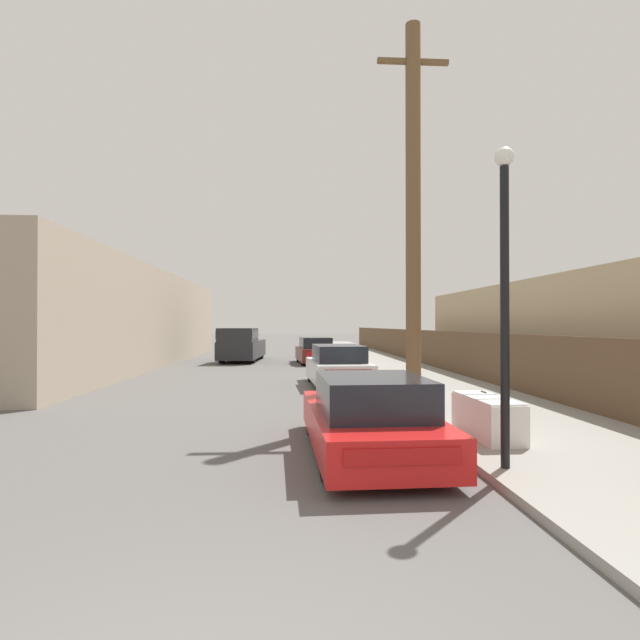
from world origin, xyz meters
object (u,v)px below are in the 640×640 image
Objects in this scene: pickup_truck at (241,345)px; street_lamp at (505,280)px; discarded_fridge at (487,417)px; parked_sports_car_red at (369,418)px; utility_pole at (413,210)px; pedestrian at (413,352)px; car_parked_mid at (338,367)px; car_parked_far at (315,351)px.

street_lamp is (5.59, -21.31, 1.73)m from pickup_truck.
discarded_fridge is 0.31× the size of pickup_truck.
parked_sports_car_red is at bearing -166.37° from discarded_fridge.
utility_pole is 8.25m from pedestrian.
pickup_truck is at bearing 110.21° from utility_pole.
pickup_truck is (-3.93, 20.08, 0.35)m from parked_sports_car_red.
car_parked_mid is at bearing 100.48° from discarded_fridge.
car_parked_far is at bearing 96.98° from utility_pole.
utility_pole reaches higher than pickup_truck.
car_parked_far is at bearing 94.73° from discarded_fridge.
street_lamp is (1.66, -1.24, 2.08)m from parked_sports_car_red.
car_parked_mid is at bearing 97.34° from street_lamp.
utility_pole reaches higher than pedestrian.
utility_pole is 6.09m from street_lamp.
pickup_truck is 0.60× the size of utility_pole.
utility_pole reaches higher than car_parked_mid.
street_lamp reaches higher than car_parked_mid.
pickup_truck is at bearing 154.81° from car_parked_far.
utility_pole is at bearing -87.17° from car_parked_far.
discarded_fridge is 0.40× the size of car_parked_mid.
street_lamp is (-0.17, -5.65, -2.26)m from utility_pole.
pedestrian is (1.91, 12.70, -1.67)m from street_lamp.
utility_pole is at bearing 88.28° from street_lamp.
street_lamp is at bearing -106.83° from discarded_fridge.
car_parked_far is 14.84m from utility_pole.
parked_sports_car_red is at bearing -95.32° from car_parked_mid.
utility_pole is at bearing 114.14° from pickup_truck.
pedestrian is at bearing -68.01° from car_parked_far.
street_lamp is (1.29, -10.04, 2.01)m from car_parked_mid.
pedestrian is (1.41, 10.87, 0.53)m from discarded_fridge.
street_lamp is at bearing 108.64° from pickup_truck.
street_lamp reaches higher than pedestrian.
street_lamp reaches higher than pickup_truck.
pedestrian is (1.74, 7.05, -3.93)m from utility_pole.
pickup_truck is 3.34× the size of pedestrian.
street_lamp is (1.56, -19.76, 2.02)m from car_parked_far.
utility_pole reaches higher than discarded_fridge.
car_parked_far is 0.44× the size of utility_pole.
parked_sports_car_red is at bearing -107.30° from pedestrian.
pedestrian is at bearing 80.79° from discarded_fridge.
utility_pole is (1.46, -4.38, 4.27)m from car_parked_mid.
car_parked_far is at bearing 162.89° from pickup_truck.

